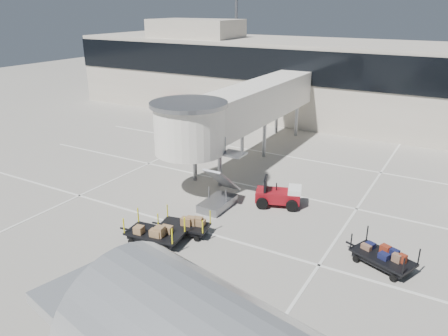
{
  "coord_description": "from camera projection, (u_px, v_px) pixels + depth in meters",
  "views": [
    {
      "loc": [
        10.98,
        -15.56,
        11.59
      ],
      "look_at": [
        -1.8,
        6.49,
        2.0
      ],
      "focal_mm": 35.0,
      "sensor_mm": 36.0,
      "label": 1
    }
  ],
  "objects": [
    {
      "name": "ground",
      "position": [
        190.0,
        251.0,
        21.83
      ],
      "size": [
        140.0,
        140.0,
        0.0
      ],
      "primitive_type": "plane",
      "color": "#B1AA9E",
      "rests_on": "ground"
    },
    {
      "name": "lane_markings",
      "position": [
        259.0,
        186.0,
        29.7
      ],
      "size": [
        40.0,
        30.0,
        0.02
      ],
      "color": "silver",
      "rests_on": "ground"
    },
    {
      "name": "terminal",
      "position": [
        350.0,
        82.0,
        44.8
      ],
      "size": [
        64.0,
        12.11,
        15.2
      ],
      "color": "beige",
      "rests_on": "ground"
    },
    {
      "name": "jet_bridge",
      "position": [
        238.0,
        110.0,
        32.12
      ],
      "size": [
        5.7,
        20.4,
        6.03
      ],
      "color": "white",
      "rests_on": "ground"
    },
    {
      "name": "baggage_tug",
      "position": [
        279.0,
        195.0,
        26.62
      ],
      "size": [
        2.98,
        2.45,
        1.78
      ],
      "rotation": [
        0.0,
        0.0,
        0.34
      ],
      "color": "maroon",
      "rests_on": "ground"
    },
    {
      "name": "suitcase_cart",
      "position": [
        382.0,
        257.0,
        20.39
      ],
      "size": [
        3.52,
        2.38,
        1.37
      ],
      "rotation": [
        0.0,
        0.0,
        -0.39
      ],
      "color": "black",
      "rests_on": "ground"
    },
    {
      "name": "box_cart_near",
      "position": [
        184.0,
        226.0,
        23.35
      ],
      "size": [
        3.29,
        1.84,
        1.26
      ],
      "rotation": [
        0.0,
        0.0,
        0.22
      ],
      "color": "black",
      "rests_on": "ground"
    },
    {
      "name": "box_cart_far",
      "position": [
        157.0,
        234.0,
        22.47
      ],
      "size": [
        3.67,
        1.82,
        1.41
      ],
      "rotation": [
        0.0,
        0.0,
        0.13
      ],
      "color": "black",
      "rests_on": "ground"
    },
    {
      "name": "ground_worker",
      "position": [
        174.0,
        304.0,
        16.78
      ],
      "size": [
        0.66,
        0.55,
        1.54
      ],
      "primitive_type": "imported",
      "rotation": [
        0.0,
        0.0,
        0.38
      ],
      "color": "#A8EE19",
      "rests_on": "ground"
    },
    {
      "name": "belt_loader",
      "position": [
        175.0,
        106.0,
        49.62
      ],
      "size": [
        4.15,
        2.67,
        1.88
      ],
      "rotation": [
        0.0,
        0.0,
        -0.35
      ],
      "color": "maroon",
      "rests_on": "ground"
    }
  ]
}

